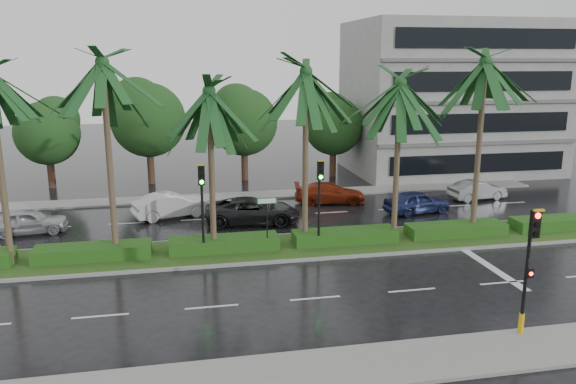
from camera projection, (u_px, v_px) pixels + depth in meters
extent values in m
plane|color=black|center=(290.00, 255.00, 26.55)|extent=(120.00, 120.00, 0.00)
cube|color=gray|center=(357.00, 367.00, 16.80)|extent=(40.00, 2.40, 0.12)
cube|color=gray|center=(255.00, 195.00, 37.99)|extent=(40.00, 2.00, 0.12)
cube|color=gray|center=(286.00, 247.00, 27.48)|extent=(36.00, 4.00, 0.14)
cube|color=#28501A|center=(286.00, 246.00, 27.47)|extent=(35.60, 3.70, 0.02)
cube|color=#174614|center=(93.00, 252.00, 25.69)|extent=(5.20, 1.40, 0.60)
cube|color=#174614|center=(224.00, 244.00, 26.83)|extent=(5.20, 1.40, 0.60)
cube|color=#174614|center=(345.00, 236.00, 27.97)|extent=(5.20, 1.40, 0.60)
cube|color=#174614|center=(456.00, 229.00, 29.10)|extent=(5.20, 1.40, 0.60)
cube|color=#174614|center=(558.00, 223.00, 30.24)|extent=(5.20, 1.40, 0.60)
cube|color=silver|center=(52.00, 227.00, 30.95)|extent=(2.00, 0.12, 0.01)
cube|color=silver|center=(100.00, 316.00, 20.26)|extent=(2.00, 0.12, 0.01)
cube|color=silver|center=(127.00, 223.00, 31.71)|extent=(2.00, 0.12, 0.01)
cube|color=silver|center=(212.00, 307.00, 21.01)|extent=(2.00, 0.12, 0.01)
cube|color=silver|center=(198.00, 219.00, 32.47)|extent=(2.00, 0.12, 0.01)
cube|color=silver|center=(315.00, 298.00, 21.77)|extent=(2.00, 0.12, 0.01)
cube|color=silver|center=(266.00, 216.00, 33.23)|extent=(2.00, 0.12, 0.01)
cube|color=silver|center=(412.00, 290.00, 22.53)|extent=(2.00, 0.12, 0.01)
cube|color=silver|center=(332.00, 212.00, 33.98)|extent=(2.00, 0.12, 0.01)
cube|color=silver|center=(502.00, 283.00, 23.29)|extent=(2.00, 0.12, 0.01)
cube|color=silver|center=(394.00, 209.00, 34.74)|extent=(2.00, 0.12, 0.01)
cube|color=silver|center=(453.00, 206.00, 35.50)|extent=(2.00, 0.12, 0.01)
cube|color=silver|center=(511.00, 203.00, 36.26)|extent=(2.00, 0.12, 0.01)
cube|color=silver|center=(487.00, 265.00, 25.29)|extent=(0.40, 6.00, 0.01)
cylinder|color=#493C2A|center=(1.00, 172.00, 24.13)|extent=(0.28, 0.28, 8.37)
cylinder|color=#493C2A|center=(11.00, 259.00, 25.04)|extent=(0.40, 0.40, 0.44)
cylinder|color=#493C2A|center=(110.00, 163.00, 25.03)|extent=(0.28, 0.28, 8.78)
cylinder|color=#493C2A|center=(116.00, 251.00, 25.99)|extent=(0.40, 0.40, 0.44)
cylinder|color=#493C2A|center=(212.00, 174.00, 25.84)|extent=(0.28, 0.28, 7.52)
cylinder|color=#493C2A|center=(214.00, 247.00, 26.66)|extent=(0.40, 0.40, 0.44)
cylinder|color=#493C2A|center=(305.00, 160.00, 26.88)|extent=(0.28, 0.28, 8.35)
cylinder|color=#493C2A|center=(305.00, 239.00, 27.80)|extent=(0.40, 0.40, 0.44)
cylinder|color=#493C2A|center=(397.00, 164.00, 27.42)|extent=(0.28, 0.28, 7.83)
cylinder|color=#493C2A|center=(393.00, 236.00, 28.27)|extent=(0.40, 0.40, 0.44)
cylinder|color=#493C2A|center=(479.00, 150.00, 28.44)|extent=(0.28, 0.28, 8.82)
cylinder|color=#493C2A|center=(472.00, 229.00, 29.41)|extent=(0.40, 0.40, 0.44)
cylinder|color=black|center=(525.00, 285.00, 18.39)|extent=(0.12, 0.12, 3.40)
cube|color=black|center=(535.00, 224.00, 17.72)|extent=(0.30, 0.18, 0.90)
cube|color=gold|center=(539.00, 210.00, 17.50)|extent=(0.34, 0.12, 0.06)
cylinder|color=#FF0C05|center=(538.00, 216.00, 17.56)|extent=(0.18, 0.04, 0.18)
cylinder|color=black|center=(537.00, 225.00, 17.63)|extent=(0.18, 0.04, 0.18)
cylinder|color=black|center=(536.00, 234.00, 17.70)|extent=(0.18, 0.04, 0.18)
cylinder|color=gold|center=(521.00, 323.00, 18.70)|extent=(0.18, 0.18, 0.70)
cube|color=black|center=(530.00, 273.00, 18.12)|extent=(0.22, 0.16, 0.32)
cylinder|color=#FF0C05|center=(531.00, 274.00, 18.03)|extent=(0.12, 0.03, 0.12)
cylinder|color=black|center=(203.00, 220.00, 25.74)|extent=(0.12, 0.12, 3.40)
cube|color=black|center=(201.00, 175.00, 25.08)|extent=(0.30, 0.18, 0.90)
cube|color=gold|center=(201.00, 165.00, 24.85)|extent=(0.34, 0.12, 0.06)
cylinder|color=black|center=(201.00, 169.00, 24.91)|extent=(0.18, 0.04, 0.18)
cylinder|color=black|center=(201.00, 175.00, 24.98)|extent=(0.18, 0.04, 0.18)
cylinder|color=#0CE519|center=(202.00, 182.00, 25.05)|extent=(0.18, 0.04, 0.18)
cylinder|color=black|center=(319.00, 214.00, 26.79)|extent=(0.12, 0.12, 3.40)
cube|color=black|center=(320.00, 170.00, 26.12)|extent=(0.30, 0.18, 0.90)
cube|color=gold|center=(321.00, 161.00, 25.89)|extent=(0.34, 0.12, 0.06)
cylinder|color=black|center=(321.00, 164.00, 25.95)|extent=(0.18, 0.04, 0.18)
cylinder|color=black|center=(321.00, 171.00, 26.02)|extent=(0.18, 0.04, 0.18)
cylinder|color=#0CE519|center=(321.00, 177.00, 26.09)|extent=(0.18, 0.04, 0.18)
cylinder|color=black|center=(267.00, 224.00, 26.50)|extent=(0.06, 0.06, 2.60)
cube|color=#0C5926|center=(267.00, 201.00, 26.21)|extent=(0.95, 0.04, 0.30)
cube|color=white|center=(267.00, 201.00, 26.18)|extent=(0.85, 0.01, 0.22)
cylinder|color=#362218|center=(51.00, 173.00, 40.34)|extent=(0.52, 0.52, 2.20)
sphere|color=#183915|center=(47.00, 133.00, 39.68)|extent=(4.53, 4.53, 4.53)
sphere|color=#183915|center=(47.00, 120.00, 39.76)|extent=(3.40, 3.40, 3.40)
cylinder|color=#362218|center=(151.00, 166.00, 41.62)|extent=(0.52, 0.52, 2.64)
sphere|color=#183915|center=(148.00, 120.00, 40.83)|extent=(5.42, 5.42, 5.42)
sphere|color=#183915|center=(148.00, 105.00, 40.87)|extent=(4.07, 4.07, 4.07)
cylinder|color=#362218|center=(245.00, 164.00, 42.96)|extent=(0.52, 0.52, 2.46)
sphere|color=#183915|center=(244.00, 122.00, 42.23)|extent=(5.07, 5.07, 5.07)
sphere|color=#183915|center=(243.00, 109.00, 42.29)|extent=(3.80, 3.80, 3.80)
cylinder|color=#362218|center=(333.00, 162.00, 44.32)|extent=(0.52, 0.52, 2.22)
sphere|color=#183915|center=(333.00, 126.00, 43.65)|extent=(4.57, 4.57, 4.57)
sphere|color=#183915|center=(333.00, 114.00, 43.74)|extent=(3.43, 3.43, 3.43)
cylinder|color=#362218|center=(416.00, 159.00, 45.64)|extent=(0.52, 0.52, 2.28)
sphere|color=#183915|center=(418.00, 123.00, 44.96)|extent=(4.68, 4.68, 4.68)
sphere|color=#183915|center=(417.00, 111.00, 45.04)|extent=(3.51, 3.51, 3.51)
cube|color=gray|center=(451.00, 98.00, 45.57)|extent=(16.00, 10.00, 12.00)
imported|color=#B2B4BA|center=(28.00, 221.00, 29.71)|extent=(2.00, 4.13, 1.36)
imported|color=silver|center=(171.00, 205.00, 32.79)|extent=(2.89, 4.71, 1.46)
imported|color=black|center=(253.00, 211.00, 31.56)|extent=(2.98, 5.52, 1.47)
imported|color=maroon|center=(330.00, 193.00, 36.11)|extent=(2.56, 4.78, 1.32)
imported|color=navy|center=(417.00, 202.00, 33.73)|extent=(2.36, 4.29, 1.38)
imported|color=slate|center=(477.00, 190.00, 36.99)|extent=(1.83, 4.00, 1.27)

